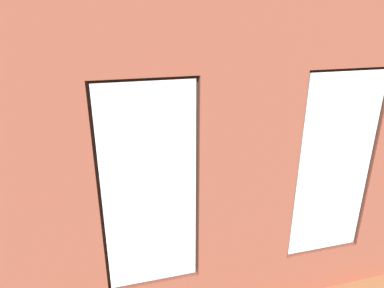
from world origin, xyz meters
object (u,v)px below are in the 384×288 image
Objects in this scene: remote_black at (189,172)px; papasan_chair at (167,140)px; table_plant_small at (167,173)px; potted_plant_corner_near_left at (274,113)px; couch_by_window at (169,254)px; candle_jar at (197,172)px; potted_plant_foreground_right at (40,140)px; potted_plant_mid_room_small at (218,148)px; couch_left at (320,169)px; cup_ceramic at (178,169)px; coffee_table at (189,175)px; potted_plant_near_tv at (26,242)px.

remote_black is 0.15× the size of papasan_chair.
table_plant_small is 3.84m from potted_plant_corner_near_left.
couch_by_window is 2.06m from candle_jar.
potted_plant_foreground_right is 3.82m from potted_plant_mid_room_small.
couch_left reaches higher than cup_ceramic.
candle_jar is 0.47× the size of table_plant_small.
couch_left is at bearing 157.36° from potted_plant_foreground_right.
candle_jar is 0.08× the size of potted_plant_corner_near_left.
coffee_table is 1.35× the size of papasan_chair.
coffee_table is 2.28× the size of potted_plant_mid_room_small.
coffee_table is at bearing -98.07° from couch_left.
potted_plant_near_tv is at bearing 52.55° from papasan_chair.
papasan_chair is (0.17, -1.89, -0.05)m from candle_jar.
potted_plant_foreground_right reaches higher than table_plant_small.
papasan_chair is 1.68× the size of potted_plant_mid_room_small.
candle_jar is at bearing 144.18° from potted_plant_foreground_right.
papasan_chair reaches higher than candle_jar.
potted_plant_near_tv is at bearing 33.54° from cup_ceramic.
potted_plant_near_tv is (2.64, 1.33, -0.03)m from candle_jar.
potted_plant_corner_near_left is at bearing -146.56° from potted_plant_near_tv.
potted_plant_corner_near_left is at bearing -140.73° from candle_jar.
potted_plant_near_tv is 1.03× the size of potted_plant_corner_near_left.
papasan_chair is (-0.72, -3.74, 0.11)m from couch_by_window.
cup_ceramic is at bearing 132.68° from remote_black.
potted_plant_corner_near_left is at bearing -174.84° from papasan_chair.
couch_left is at bearing 142.71° from potted_plant_mid_room_small.
remote_black reaches higher than coffee_table.
potted_plant_corner_near_left is 1.92× the size of potted_plant_mid_room_small.
candle_jar is 0.16× the size of potted_plant_mid_room_small.
couch_left reaches higher than candle_jar.
candle_jar is 0.17m from remote_black.
candle_jar is at bearing -153.22° from potted_plant_near_tv.
potted_plant_mid_room_small is at bearing -144.38° from potted_plant_near_tv.
coffee_table is 6.85× the size of table_plant_small.
remote_black is 0.14× the size of potted_plant_corner_near_left.
couch_by_window is 2.12m from coffee_table.
candle_jar is 1.90m from papasan_chair.
potted_plant_mid_room_small is at bearing -119.44° from couch_by_window.
potted_plant_foreground_right is (2.78, -1.97, 0.25)m from coffee_table.
papasan_chair is at bearing 73.09° from remote_black.
couch_by_window is 11.53× the size of remote_black.
couch_by_window is 19.97× the size of cup_ceramic.
remote_black is 0.26× the size of potted_plant_mid_room_small.
remote_black is 1.35m from potted_plant_mid_room_small.
potted_plant_near_tv is 6.31m from potted_plant_corner_near_left.
coffee_table is 0.06m from remote_black.
potted_plant_foreground_right is at bearing -114.77° from couch_left.
potted_plant_near_tv is (2.08, 1.33, -0.09)m from table_plant_small.
couch_left is 2.59m from coffee_table.
potted_plant_near_tv reaches higher than potted_plant_foreground_right.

